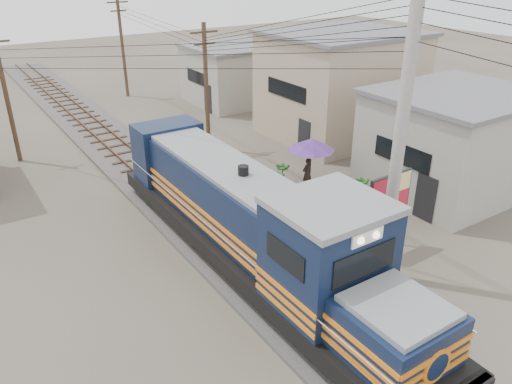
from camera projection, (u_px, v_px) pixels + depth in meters
ground at (294, 303)px, 16.12m from camera, size 120.00×120.00×0.00m
ballast at (166, 190)px, 23.61m from camera, size 3.60×70.00×0.16m
track at (165, 187)px, 23.54m from camera, size 1.15×70.00×0.12m
locomotive at (253, 225)px, 17.13m from camera, size 3.06×16.68×4.13m
utility_pole_main at (399, 141)px, 15.32m from camera, size 0.40×0.40×10.00m
wooden_pole_mid at (206, 86)px, 27.31m from camera, size 1.60×0.24×7.00m
wooden_pole_far at (122, 45)px, 37.89m from camera, size 1.60×0.24×7.50m
wooden_pole_left at (6, 94)px, 25.61m from camera, size 1.60×0.24×7.00m
power_lines at (163, 30)px, 19.18m from camera, size 9.65×19.00×3.30m
shophouse_front at (454, 141)px, 23.06m from camera, size 7.35×6.30×4.70m
shophouse_mid at (340, 84)px, 30.02m from camera, size 8.40×7.35×6.20m
shophouse_back at (233, 74)px, 37.24m from camera, size 6.30×6.30×4.20m
billboard at (390, 196)px, 17.95m from camera, size 2.05×0.19×3.17m
market_umbrella at (312, 145)px, 23.23m from camera, size 2.64×2.64×2.46m
vendor at (307, 174)px, 23.62m from camera, size 0.60×0.42×1.57m
plant_nursery at (342, 204)px, 21.46m from camera, size 3.29×2.01×1.08m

